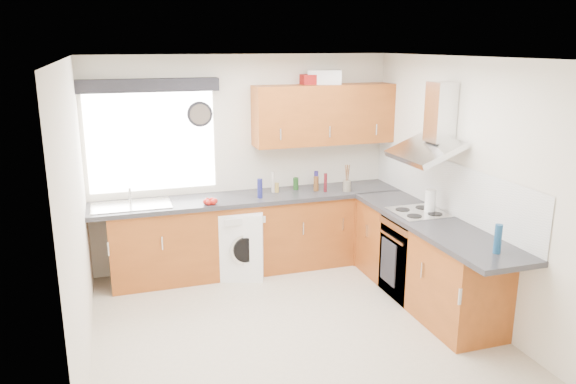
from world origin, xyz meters
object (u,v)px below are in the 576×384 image
object	(u,v)px
washing_machine	(240,242)
oven	(416,257)
upper_cabinets	(324,114)
extractor_hood	(432,130)

from	to	relation	value
washing_machine	oven	bearing A→B (deg)	-15.56
oven	washing_machine	bearing A→B (deg)	146.31
upper_cabinets	washing_machine	size ratio (longest dim) A/B	2.16
upper_cabinets	oven	bearing A→B (deg)	-67.46
oven	washing_machine	size ratio (longest dim) A/B	1.08
extractor_hood	oven	bearing A→B (deg)	180.00
extractor_hood	washing_machine	distance (m)	2.48
extractor_hood	upper_cabinets	distance (m)	1.48
washing_machine	upper_cabinets	bearing A→B (deg)	29.69
oven	extractor_hood	bearing A→B (deg)	-0.00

